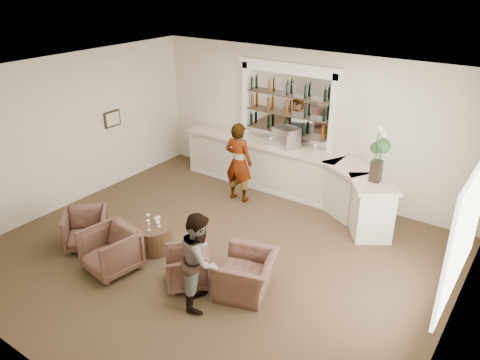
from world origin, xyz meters
name	(u,v)px	position (x,y,z in m)	size (l,w,h in m)	color
ground	(216,255)	(0.00, 0.00, 0.00)	(8.00, 8.00, 0.00)	brown
room_shell	(245,128)	(0.16, 0.71, 2.34)	(8.04, 7.02, 3.32)	beige
bar_counter	(288,173)	(-0.16, 3.00, 0.57)	(5.72, 1.80, 1.14)	beige
back_bar_alcove	(287,105)	(-0.50, 3.41, 2.03)	(2.64, 0.25, 3.00)	white
cocktail_table	(153,238)	(-1.08, -0.52, 0.25)	(0.70, 0.70, 0.50)	#4C3721
sommelier	(239,162)	(-0.98, 2.15, 0.92)	(0.67, 0.44, 1.85)	gray
guest	(200,260)	(0.63, -1.17, 0.80)	(0.78, 0.61, 1.60)	gray
armchair_left	(86,229)	(-2.24, -1.13, 0.36)	(0.78, 0.80, 0.73)	brown
armchair_center	(111,250)	(-1.23, -1.41, 0.40)	(0.84, 0.87, 0.79)	brown
armchair_right	(187,268)	(0.15, -0.96, 0.33)	(0.70, 0.72, 0.66)	brown
armchair_far	(247,274)	(1.07, -0.53, 0.33)	(1.02, 0.89, 0.66)	brown
espresso_machine	(286,138)	(-0.32, 3.10, 1.37)	(0.53, 0.44, 0.46)	#BBBCC0
flower_vase	(379,150)	(2.03, 2.45, 1.78)	(0.30, 0.30, 1.13)	black
wine_glass_bar_left	(270,142)	(-0.66, 2.95, 1.25)	(0.07, 0.07, 0.21)	white
wine_glass_bar_right	(315,150)	(0.43, 3.08, 1.25)	(0.07, 0.07, 0.21)	white
wine_glass_tbl_a	(149,219)	(-1.20, -0.49, 0.60)	(0.07, 0.07, 0.21)	white
wine_glass_tbl_b	(159,222)	(-0.98, -0.44, 0.60)	(0.07, 0.07, 0.21)	white
wine_glass_tbl_c	(149,225)	(-1.04, -0.65, 0.60)	(0.07, 0.07, 0.21)	white
napkin_holder	(157,221)	(-1.10, -0.38, 0.56)	(0.08, 0.08, 0.12)	silver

